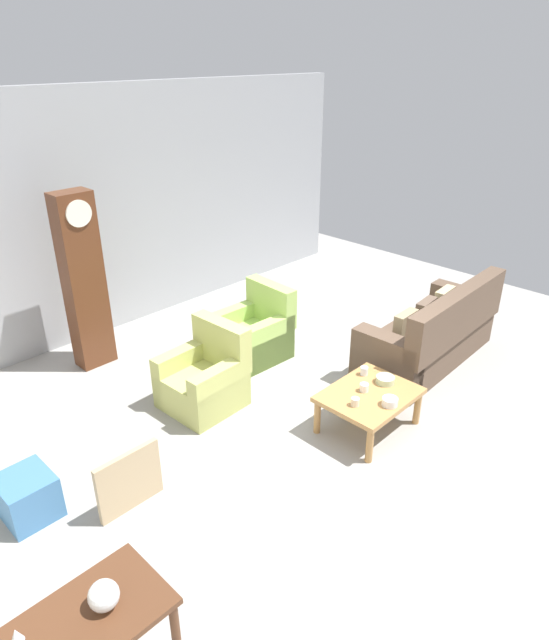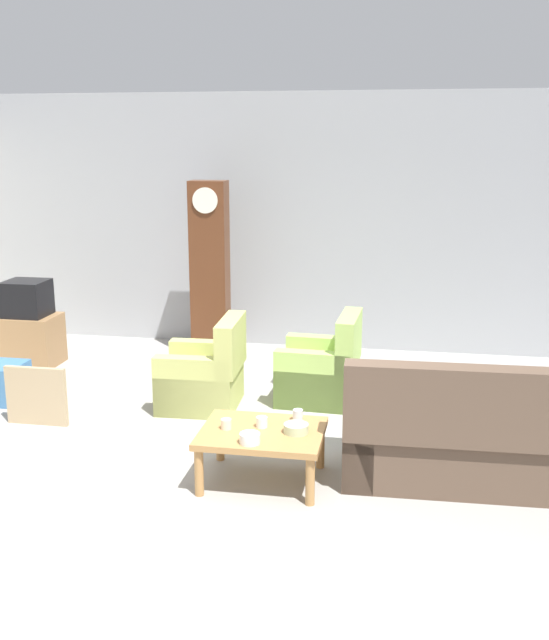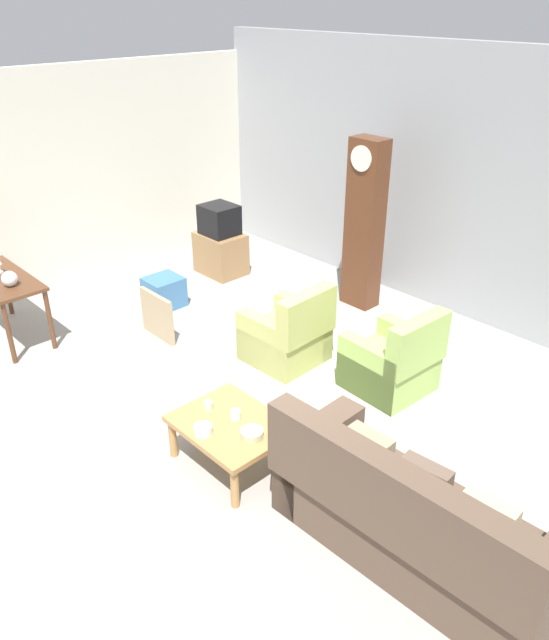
# 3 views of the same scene
# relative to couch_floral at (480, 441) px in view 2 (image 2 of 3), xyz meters

# --- Properties ---
(ground_plane) EXTENTS (10.40, 10.40, 0.00)m
(ground_plane) POSITION_rel_couch_floral_xyz_m (-2.02, 0.15, -0.36)
(ground_plane) COLOR #999691
(garage_door_wall) EXTENTS (8.40, 0.16, 3.20)m
(garage_door_wall) POSITION_rel_couch_floral_xyz_m (-2.02, 3.75, 1.24)
(garage_door_wall) COLOR #9EA0A5
(garage_door_wall) RESTS_ON ground_plane
(couch_floral) EXTENTS (2.12, 0.94, 1.04)m
(couch_floral) POSITION_rel_couch_floral_xyz_m (0.00, 0.00, 0.00)
(couch_floral) COLOR brown
(couch_floral) RESTS_ON ground_plane
(armchair_olive_near) EXTENTS (0.82, 0.79, 0.92)m
(armchair_olive_near) POSITION_rel_couch_floral_xyz_m (-2.57, 1.28, -0.05)
(armchair_olive_near) COLOR #B7BC66
(armchair_olive_near) RESTS_ON ground_plane
(armchair_olive_far) EXTENTS (0.83, 0.80, 0.92)m
(armchair_olive_far) POSITION_rel_couch_floral_xyz_m (-1.43, 1.67, -0.05)
(armchair_olive_far) COLOR #A9CD64
(armchair_olive_far) RESTS_ON ground_plane
(coffee_table_wood) EXTENTS (0.96, 0.76, 0.43)m
(coffee_table_wood) POSITION_rel_couch_floral_xyz_m (-1.68, -0.26, 0.01)
(coffee_table_wood) COLOR #B27F47
(coffee_table_wood) RESTS_ON ground_plane
(grandfather_clock) EXTENTS (0.44, 0.30, 2.16)m
(grandfather_clock) POSITION_rel_couch_floral_xyz_m (-2.95, 2.99, 0.73)
(grandfather_clock) COLOR #562D19
(grandfather_clock) RESTS_ON ground_plane
(tv_stand_cabinet) EXTENTS (0.68, 0.52, 0.60)m
(tv_stand_cabinet) POSITION_rel_couch_floral_xyz_m (-5.00, 2.30, -0.06)
(tv_stand_cabinet) COLOR #997047
(tv_stand_cabinet) RESTS_ON ground_plane
(tv_crt) EXTENTS (0.48, 0.44, 0.42)m
(tv_crt) POSITION_rel_couch_floral_xyz_m (-5.00, 2.30, 0.45)
(tv_crt) COLOR black
(tv_crt) RESTS_ON tv_stand_cabinet
(framed_picture_leaning) EXTENTS (0.60, 0.05, 0.56)m
(framed_picture_leaning) POSITION_rel_couch_floral_xyz_m (-4.00, 0.53, -0.07)
(framed_picture_leaning) COLOR tan
(framed_picture_leaning) RESTS_ON ground_plane
(storage_box_blue) EXTENTS (0.42, 0.45, 0.40)m
(storage_box_blue) POSITION_rel_couch_floral_xyz_m (-4.66, 1.07, -0.16)
(storage_box_blue) COLOR teal
(storage_box_blue) RESTS_ON ground_plane
(cup_white_porcelain) EXTENTS (0.09, 0.09, 0.08)m
(cup_white_porcelain) POSITION_rel_couch_floral_xyz_m (-1.69, -0.20, 0.11)
(cup_white_porcelain) COLOR white
(cup_white_porcelain) RESTS_ON coffee_table_wood
(cup_blue_rimmed) EXTENTS (0.08, 0.08, 0.09)m
(cup_blue_rimmed) POSITION_rel_couch_floral_xyz_m (-1.43, -0.01, 0.12)
(cup_blue_rimmed) COLOR silver
(cup_blue_rimmed) RESTS_ON coffee_table_wood
(cup_cream_tall) EXTENTS (0.08, 0.08, 0.08)m
(cup_cream_tall) POSITION_rel_couch_floral_xyz_m (-1.96, -0.29, 0.11)
(cup_cream_tall) COLOR beige
(cup_cream_tall) RESTS_ON coffee_table_wood
(bowl_white_stacked) EXTENTS (0.16, 0.16, 0.08)m
(bowl_white_stacked) POSITION_rel_couch_floral_xyz_m (-1.72, -0.53, 0.11)
(bowl_white_stacked) COLOR white
(bowl_white_stacked) RESTS_ON coffee_table_wood
(bowl_shallow_green) EXTENTS (0.19, 0.19, 0.07)m
(bowl_shallow_green) POSITION_rel_couch_floral_xyz_m (-1.41, -0.26, 0.11)
(bowl_shallow_green) COLOR #B2C69E
(bowl_shallow_green) RESTS_ON coffee_table_wood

